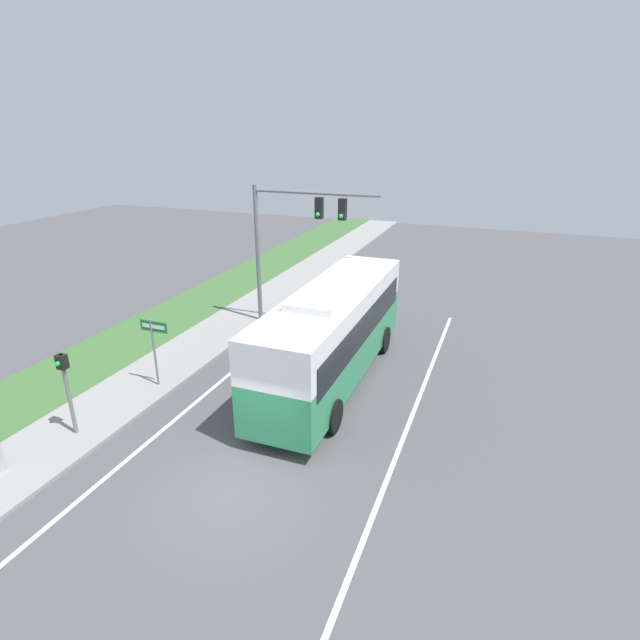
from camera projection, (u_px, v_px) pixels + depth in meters
name	position (u px, v px, depth m)	size (l,w,h in m)	color
ground_plane	(237.00, 491.00, 13.14)	(80.00, 80.00, 0.00)	#4C4C4F
sidewalk	(58.00, 439.00, 15.19)	(2.80, 80.00, 0.12)	gray
lane_divider_near	(127.00, 460.00, 14.34)	(0.14, 30.00, 0.01)	silver
lane_divider_far	(368.00, 527.00, 11.93)	(0.14, 30.00, 0.01)	silver
bus	(333.00, 329.00, 18.12)	(2.61, 10.33, 3.77)	#2D8956
signal_gantry	(291.00, 230.00, 22.26)	(5.88, 0.41, 6.55)	slate
pedestrian_signal	(66.00, 381.00, 14.77)	(0.28, 0.34, 2.77)	slate
street_sign	(154.00, 342.00, 17.67)	(1.10, 0.08, 2.68)	slate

